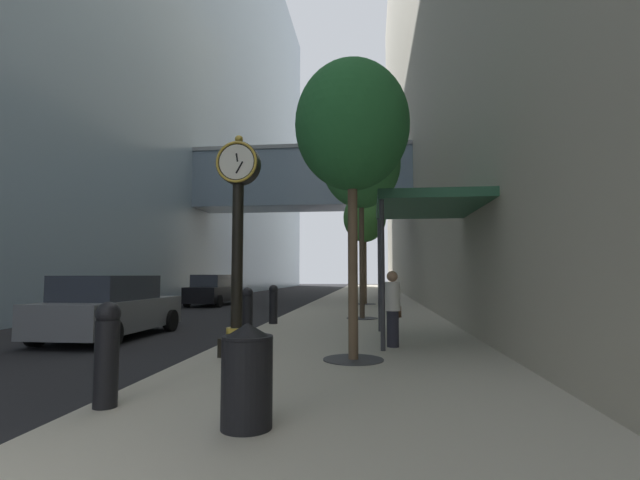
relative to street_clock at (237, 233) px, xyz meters
name	(u,v)px	position (x,y,z in m)	size (l,w,h in m)	color
ground_plane	(317,302)	(-0.78, 19.61, -2.50)	(110.00, 110.00, 0.00)	black
sidewalk_right	(366,299)	(2.18, 22.61, -2.43)	(5.91, 80.00, 0.14)	#ADA593
building_block_left	(158,38)	(-13.18, 22.59, 16.91)	(23.18, 80.00, 38.95)	#849EB2
building_block_right	(471,11)	(9.63, 22.61, 17.45)	(9.00, 80.00, 39.89)	#A89E89
street_clock	(237,233)	(0.00, 0.00, 0.00)	(0.84, 0.55, 4.30)	black
bollard_nearest	(107,352)	(-0.51, -3.46, -1.72)	(0.29, 0.29, 1.22)	black
bollard_third	(247,311)	(-0.51, 2.63, -1.72)	(0.29, 0.29, 1.22)	black
bollard_fourth	(273,303)	(-0.51, 5.67, -1.72)	(0.29, 0.29, 1.22)	black
street_tree_near	(352,127)	(2.25, -0.19, 1.96)	(2.15, 2.15, 5.59)	#333335
street_tree_mid_near	(361,164)	(2.25, 7.69, 3.19)	(2.84, 2.84, 7.20)	#333335
street_tree_mid_far	(365,218)	(2.25, 15.57, 2.19)	(2.26, 2.26, 5.88)	#333335
trash_bin	(247,374)	(1.32, -3.99, -1.82)	(0.53, 0.53, 1.05)	black
pedestrian_walking	(393,307)	(3.04, 1.42, -1.51)	(0.45, 0.52, 1.62)	#23232D
storefront_awning	(425,208)	(3.89, 2.48, 0.79)	(2.40, 3.60, 3.30)	#235138
car_black_near	(213,290)	(-6.10, 15.76, -1.68)	(1.94, 4.56, 1.68)	black
car_grey_mid	(111,308)	(-4.32, 2.91, -1.69)	(2.13, 4.59, 1.66)	slate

